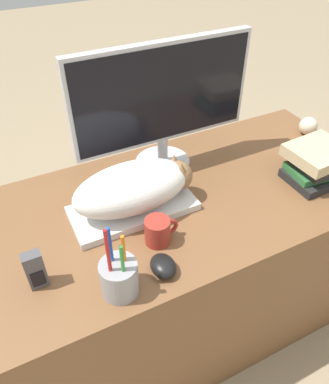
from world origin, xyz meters
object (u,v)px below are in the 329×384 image
object	(u,v)px
cat	(136,186)
phone	(36,270)
monitor	(163,100)
coffee_mug	(158,231)
keyboard	(133,208)
pen_cup	(119,277)
book_stack	(317,164)
computer_mouse	(163,266)
baseball	(308,126)

from	to	relation	value
cat	phone	distance (m)	0.37
monitor	coffee_mug	size ratio (longest dim) A/B	6.06
keyboard	cat	size ratio (longest dim) A/B	1.01
monitor	pen_cup	bearing A→B (deg)	-127.55
keyboard	monitor	xyz separation A→B (m)	(0.20, 0.18, 0.24)
monitor	book_stack	distance (m)	0.56
monitor	computer_mouse	distance (m)	0.54
cat	monitor	xyz separation A→B (m)	(0.18, 0.18, 0.16)
baseball	monitor	bearing A→B (deg)	173.55
keyboard	computer_mouse	size ratio (longest dim) A/B	4.62
pen_cup	keyboard	bearing A→B (deg)	60.87
cat	computer_mouse	bearing A→B (deg)	-97.85
phone	monitor	bearing A→B (deg)	32.46
pen_cup	phone	xyz separation A→B (m)	(-0.18, 0.11, 0.00)
phone	book_stack	bearing A→B (deg)	1.30
keyboard	monitor	size ratio (longest dim) A/B	0.63
coffee_mug	baseball	world-z (taller)	coffee_mug
pen_cup	cat	bearing A→B (deg)	58.49
monitor	coffee_mug	distance (m)	0.43
computer_mouse	cat	bearing A→B (deg)	82.15
computer_mouse	phone	bearing A→B (deg)	160.91
monitor	book_stack	xyz separation A→B (m)	(0.43, -0.31, -0.19)
pen_cup	phone	size ratio (longest dim) A/B	2.07
pen_cup	coffee_mug	bearing A→B (deg)	34.54
computer_mouse	pen_cup	size ratio (longest dim) A/B	0.36
keyboard	monitor	bearing A→B (deg)	43.13
baseball	phone	world-z (taller)	phone
monitor	baseball	xyz separation A→B (m)	(0.62, -0.07, -0.22)
coffee_mug	baseball	distance (m)	0.84
keyboard	phone	bearing A→B (deg)	-155.56
cat	baseball	distance (m)	0.81
coffee_mug	book_stack	xyz separation A→B (m)	(0.61, 0.02, 0.02)
coffee_mug	cat	bearing A→B (deg)	90.58
monitor	phone	distance (m)	0.65
phone	computer_mouse	bearing A→B (deg)	-19.09
book_stack	baseball	bearing A→B (deg)	51.30
keyboard	baseball	size ratio (longest dim) A/B	5.38
keyboard	baseball	bearing A→B (deg)	7.88
keyboard	cat	world-z (taller)	cat
baseball	coffee_mug	bearing A→B (deg)	-161.90
keyboard	coffee_mug	xyz separation A→B (m)	(0.02, -0.15, 0.03)
keyboard	phone	xyz separation A→B (m)	(-0.32, -0.15, 0.04)
monitor	phone	world-z (taller)	monitor
monitor	phone	size ratio (longest dim) A/B	5.44
baseball	computer_mouse	bearing A→B (deg)	-156.42
cat	pen_cup	world-z (taller)	pen_cup
coffee_mug	phone	world-z (taller)	phone
coffee_mug	phone	xyz separation A→B (m)	(-0.34, 0.00, 0.02)
computer_mouse	coffee_mug	xyz separation A→B (m)	(0.04, 0.10, 0.02)
book_stack	cat	bearing A→B (deg)	168.38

